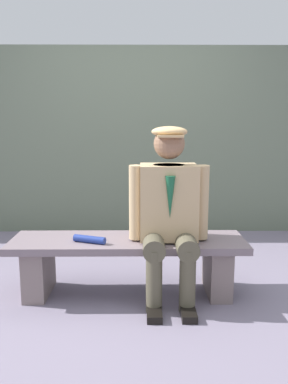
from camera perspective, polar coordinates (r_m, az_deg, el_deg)
ground_plane at (r=3.01m, az=-2.31°, el=-14.60°), size 30.00×30.00×0.00m
bench at (r=2.90m, az=-2.35°, el=-9.51°), size 1.71×0.47×0.42m
seated_man at (r=2.74m, az=3.70°, el=-2.25°), size 0.58×0.62×1.24m
rolled_magazine at (r=2.79m, az=-8.03°, el=-6.91°), size 0.24×0.13×0.05m
stadium_wall at (r=4.55m, az=-1.70°, el=7.47°), size 12.00×0.24×2.10m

